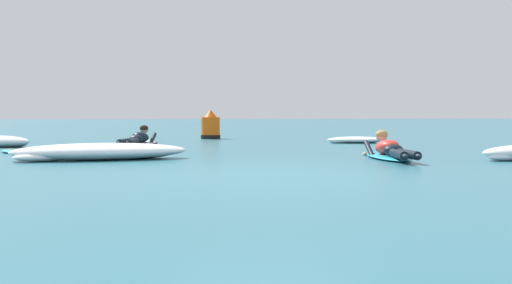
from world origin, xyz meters
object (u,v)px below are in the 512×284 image
Objects in this scene: surfer_near at (389,151)px; drifting_surfboard at (25,152)px; surfer_far at (139,140)px; channel_marker_buoy at (211,127)px.

surfer_near reaches higher than drifting_surfboard.
surfer_near is at bearing -47.62° from surfer_far.
surfer_near is at bearing -73.08° from channel_marker_buoy.
surfer_far is 1.51× the size of drifting_surfboard.
surfer_far is at bearing 55.01° from drifting_surfboard.
drifting_surfboard is at bearing -121.60° from channel_marker_buoy.
surfer_far is 3.06× the size of channel_marker_buoy.
drifting_surfboard is 7.64m from channel_marker_buoy.
drifting_surfboard is 2.03× the size of channel_marker_buoy.
channel_marker_buoy is (1.98, 3.62, 0.22)m from surfer_far.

